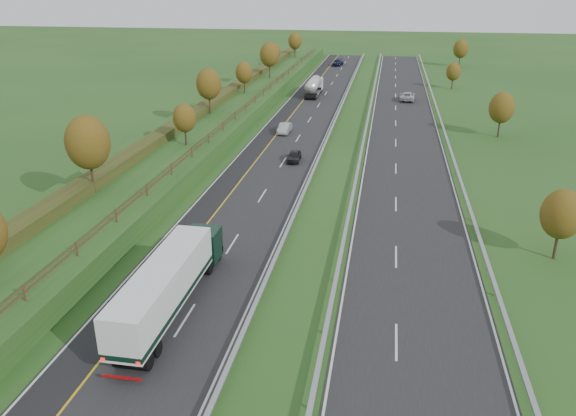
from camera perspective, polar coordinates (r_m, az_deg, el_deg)
name	(u,v)px	position (r m, az deg, el deg)	size (l,w,h in m)	color
ground	(342,148)	(77.57, 5.51, 6.07)	(400.00, 400.00, 0.00)	#244D1B
near_carriageway	(291,136)	(83.31, 0.28, 7.30)	(10.50, 200.00, 0.04)	black
far_carriageway	(405,141)	(82.22, 11.76, 6.64)	(10.50, 200.00, 0.04)	black
hard_shoulder	(266,135)	(84.01, -2.26, 7.41)	(3.00, 200.00, 0.04)	black
lane_markings	(334,138)	(82.38, 4.69, 7.08)	(26.75, 200.00, 0.01)	silver
embankment_left	(206,126)	(86.17, -8.36, 8.24)	(12.00, 200.00, 2.00)	#244D1B
hedge_left	(192,115)	(86.46, -9.69, 9.27)	(2.20, 180.00, 1.10)	#2B3515
fence_left	(234,116)	(84.10, -5.56, 9.24)	(0.12, 189.06, 1.20)	#422B19
median_barrier_near	(329,134)	(82.41, 4.22, 7.51)	(0.32, 200.00, 0.71)	#999CA1
median_barrier_far	(365,136)	(82.08, 7.79, 7.30)	(0.32, 200.00, 0.71)	#999CA1
outer_barrier_far	(447,139)	(82.47, 15.84, 6.74)	(0.32, 200.00, 0.71)	#999CA1
trees_left	(199,94)	(81.82, -9.06, 11.32)	(6.64, 164.30, 7.66)	#2D2116
trees_far	(478,81)	(111.10, 18.71, 12.12)	(8.45, 118.60, 7.12)	#2D2116
box_lorry	(170,282)	(39.02, -11.94, -7.36)	(2.58, 16.28, 4.06)	black
road_tanker	(314,86)	(114.74, 2.65, 12.30)	(2.40, 11.22, 3.46)	silver
car_dark_near	(294,156)	(71.18, 0.62, 5.31)	(1.57, 3.91, 1.33)	black
car_silver_mid	(285,128)	(84.98, -0.35, 8.12)	(1.54, 4.42, 1.46)	#A1A1A6
car_small_far	(338,62)	(157.62, 5.07, 14.51)	(2.26, 5.56, 1.61)	#121538
car_oncoming	(407,96)	(111.67, 12.03, 11.05)	(2.69, 5.84, 1.62)	silver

